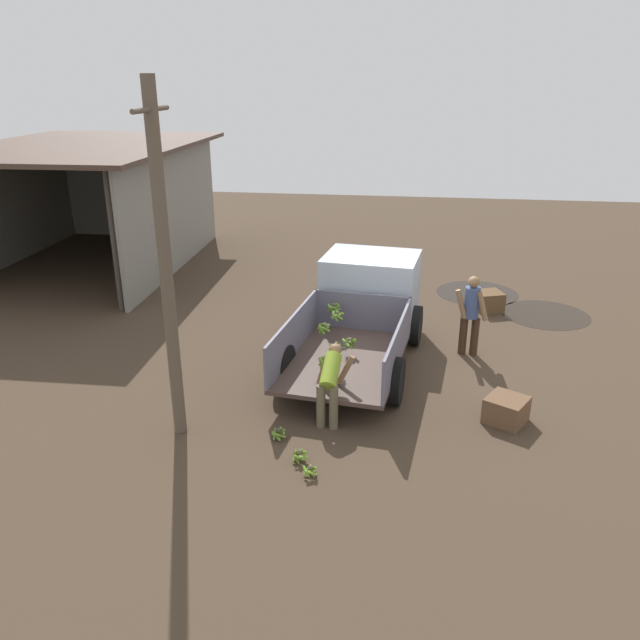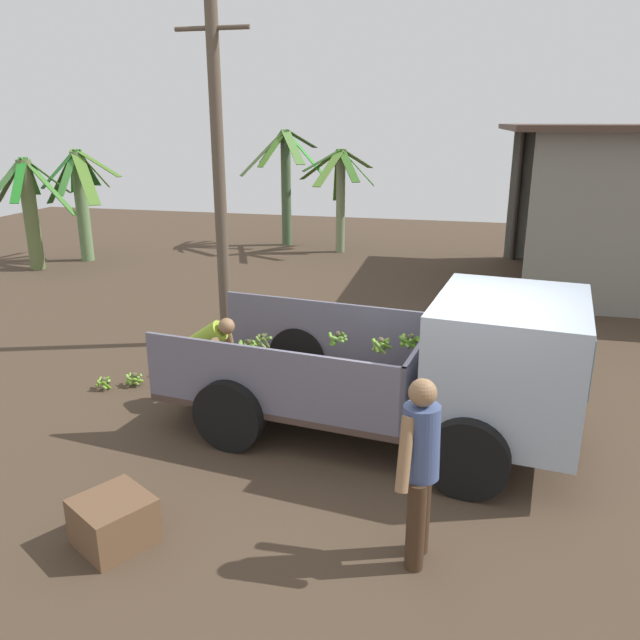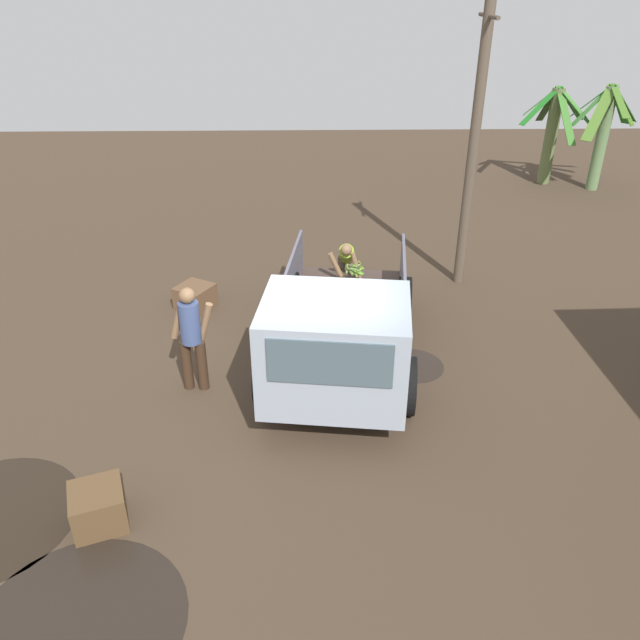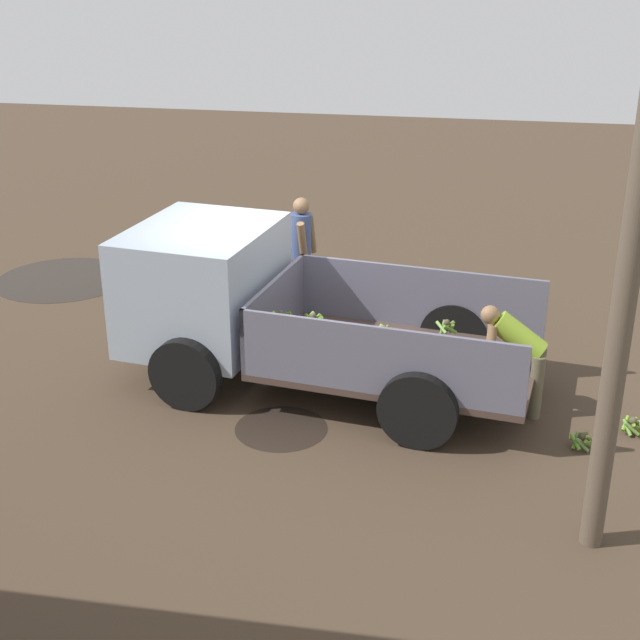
{
  "view_description": "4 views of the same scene",
  "coord_description": "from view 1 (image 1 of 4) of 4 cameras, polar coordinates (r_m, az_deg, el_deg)",
  "views": [
    {
      "loc": [
        -12.06,
        -0.27,
        5.36
      ],
      "look_at": [
        -0.82,
        1.32,
        0.91
      ],
      "focal_mm": 35.0,
      "sensor_mm": 36.0,
      "label": 1
    },
    {
      "loc": [
        0.25,
        -6.24,
        3.63
      ],
      "look_at": [
        -1.5,
        0.89,
        1.28
      ],
      "focal_mm": 35.0,
      "sensor_mm": 36.0,
      "label": 2
    },
    {
      "loc": [
        7.9,
        0.07,
        5.57
      ],
      "look_at": [
        -0.44,
        0.26,
        0.92
      ],
      "focal_mm": 35.0,
      "sensor_mm": 36.0,
      "label": 3
    },
    {
      "loc": [
        -2.63,
        10.07,
        4.88
      ],
      "look_at": [
        -0.89,
        1.32,
        1.14
      ],
      "focal_mm": 50.0,
      "sensor_mm": 36.0,
      "label": 4
    }
  ],
  "objects": [
    {
      "name": "mud_patch_0",
      "position": [
        12.86,
        -1.79,
        -3.2
      ],
      "size": [
        1.02,
        1.02,
        0.01
      ],
      "primitive_type": "cylinder",
      "color": "#2D241D",
      "rests_on": "ground"
    },
    {
      "name": "person_foreground_visitor",
      "position": [
        12.89,
        13.64,
        0.72
      ],
      "size": [
        0.35,
        0.69,
        1.69
      ],
      "rotation": [
        0.0,
        0.0,
        3.04
      ],
      "color": "#3B281A",
      "rests_on": "ground"
    },
    {
      "name": "banana_bunch_on_ground_2",
      "position": [
        9.47,
        -1.87,
        -12.24
      ],
      "size": [
        0.26,
        0.25,
        0.2
      ],
      "color": "brown",
      "rests_on": "ground"
    },
    {
      "name": "wooden_crate_1",
      "position": [
        15.73,
        15.17,
        1.66
      ],
      "size": [
        0.75,
        0.75,
        0.48
      ],
      "primitive_type": "cube",
      "rotation": [
        0.0,
        0.0,
        3.49
      ],
      "color": "brown",
      "rests_on": "ground"
    },
    {
      "name": "person_worker_loading",
      "position": [
        10.19,
        0.96,
        -5.54
      ],
      "size": [
        0.77,
        0.66,
        1.24
      ],
      "rotation": [
        0.0,
        0.0,
        -0.1
      ],
      "color": "brown",
      "rests_on": "ground"
    },
    {
      "name": "ground",
      "position": [
        13.2,
        6.19,
        -2.66
      ],
      "size": [
        36.0,
        36.0,
        0.0
      ],
      "primitive_type": "plane",
      "color": "#443426"
    },
    {
      "name": "utility_pole",
      "position": [
        9.41,
        -13.94,
        4.71
      ],
      "size": [
        1.18,
        0.2,
        5.39
      ],
      "color": "brown",
      "rests_on": "ground"
    },
    {
      "name": "cargo_truck",
      "position": [
        13.07,
        4.22,
        1.79
      ],
      "size": [
        5.0,
        2.71,
        1.83
      ],
      "rotation": [
        0.0,
        0.0,
        -0.13
      ],
      "color": "#46362F",
      "rests_on": "ground"
    },
    {
      "name": "mud_patch_2",
      "position": [
        17.02,
        14.16,
        2.41
      ],
      "size": [
        2.13,
        2.13,
        0.01
      ],
      "primitive_type": "cylinder",
      "color": "black",
      "rests_on": "ground"
    },
    {
      "name": "mud_patch_1",
      "position": [
        15.95,
        19.9,
        0.47
      ],
      "size": [
        2.07,
        2.07,
        0.01
      ],
      "primitive_type": "cylinder",
      "color": "black",
      "rests_on": "ground"
    },
    {
      "name": "warehouse_shed",
      "position": [
        20.11,
        -20.15,
        12.1
      ],
      "size": [
        8.63,
        6.32,
        3.56
      ],
      "rotation": [
        0.0,
        0.0,
        0.02
      ],
      "color": "gray",
      "rests_on": "ground"
    },
    {
      "name": "banana_bunch_on_ground_0",
      "position": [
        10.01,
        -3.8,
        -10.27
      ],
      "size": [
        0.26,
        0.26,
        0.2
      ],
      "color": "#453E2D",
      "rests_on": "ground"
    },
    {
      "name": "banana_bunch_on_ground_1",
      "position": [
        9.16,
        -0.89,
        -13.57
      ],
      "size": [
        0.24,
        0.23,
        0.19
      ],
      "color": "brown",
      "rests_on": "ground"
    },
    {
      "name": "wooden_crate_0",
      "position": [
        10.85,
        16.66,
        -7.88
      ],
      "size": [
        0.83,
        0.83,
        0.44
      ],
      "primitive_type": "cube",
      "rotation": [
        0.0,
        0.0,
        1.05
      ],
      "color": "brown",
      "rests_on": "ground"
    }
  ]
}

